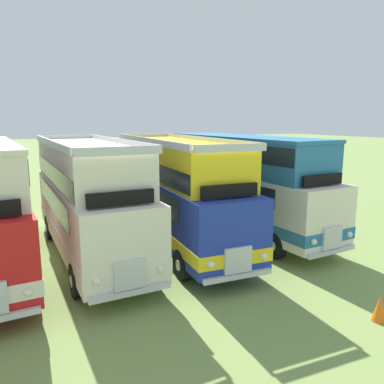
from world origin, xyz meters
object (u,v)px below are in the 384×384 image
bus_fourth_in_row (88,196)px  bus_fifth_in_row (175,189)px  bus_sixth_in_row (243,179)px  cone_near_end (379,308)px

bus_fourth_in_row → bus_fifth_in_row: size_ratio=0.93×
bus_fourth_in_row → bus_fifth_in_row: (3.62, -0.00, 0.00)m
bus_fifth_in_row → bus_sixth_in_row: size_ratio=1.02×
bus_fourth_in_row → cone_near_end: bus_fourth_in_row is taller
bus_fifth_in_row → cone_near_end: bearing=-75.2°
bus_fourth_in_row → bus_sixth_in_row: size_ratio=0.95×
bus_fourth_in_row → cone_near_end: (5.82, -8.33, -1.99)m
bus_fifth_in_row → cone_near_end: bus_fifth_in_row is taller
bus_fifth_in_row → cone_near_end: (2.20, -8.33, -2.00)m
bus_fifth_in_row → bus_sixth_in_row: 3.61m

